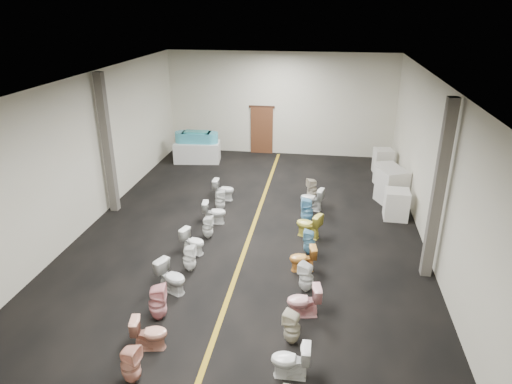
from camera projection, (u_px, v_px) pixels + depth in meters
The scene contains 37 objects.
floor at pixel (251, 233), 13.67m from camera, with size 16.00×16.00×0.00m, color black.
ceiling at pixel (250, 81), 11.94m from camera, with size 16.00×16.00×0.00m, color black.
wall_back at pixel (280, 104), 20.10m from camera, with size 10.00×10.00×0.00m, color beige.
wall_front at pixel (142, 374), 5.50m from camera, with size 10.00×10.00×0.00m, color beige.
wall_left at pixel (84, 154), 13.51m from camera, with size 16.00×16.00×0.00m, color beige.
wall_right at pixel (436, 171), 12.10m from camera, with size 16.00×16.00×0.00m, color beige.
aisle_stripe at pixel (251, 233), 13.67m from camera, with size 0.12×15.60×0.01m, color #9A7716.
back_door at pixel (262, 130), 20.62m from camera, with size 1.00×0.10×2.10m, color #562D19.
door_frame at pixel (262, 107), 20.22m from camera, with size 1.15×0.08×0.10m, color #331C11.
column_left at pixel (107, 145), 14.38m from camera, with size 0.25×0.25×4.50m, color #59544C.
column_right at pixel (438, 192), 10.77m from camera, with size 0.25×0.25×4.50m, color #59544C.
display_table at pixel (197, 152), 19.71m from camera, with size 1.93×0.96×0.86m, color silver.
bathtub at pixel (197, 137), 19.46m from camera, with size 1.86×0.72×0.55m.
appliance_crate_a at pixel (396, 204), 14.47m from camera, with size 0.73×0.73×0.94m, color white.
appliance_crate_b at pixel (392, 186), 15.59m from camera, with size 0.86×0.86×1.18m, color silver.
appliance_crate_c at pixel (386, 175), 17.14m from camera, with size 0.74×0.74×0.83m, color silver.
appliance_crate_d at pixel (383, 161), 18.33m from camera, with size 0.70×0.70×0.99m, color silver.
toilet_left_1 at pixel (131, 365), 8.18m from camera, with size 0.35×0.36×0.78m, color #EAA18B.
toilet_left_2 at pixel (150, 333), 9.00m from camera, with size 0.40×0.70×0.71m, color tan.
toilet_left_3 at pixel (158, 302), 9.82m from camera, with size 0.38×0.39×0.85m, color pink.
toilet_left_4 at pixel (172, 277), 10.79m from camera, with size 0.44×0.76×0.78m, color silver.
toilet_left_5 at pixel (189, 258), 11.63m from camera, with size 0.33×0.34×0.73m, color white.
toilet_left_6 at pixel (193, 241), 12.48m from camera, with size 0.39×0.68×0.70m, color white.
toilet_left_7 at pixel (208, 227), 13.28m from camera, with size 0.31×0.32×0.69m, color white.
toilet_left_8 at pixel (214, 212), 14.18m from camera, with size 0.41×0.71×0.73m, color white.
toilet_left_9 at pixel (220, 200), 15.04m from camera, with size 0.33×0.33×0.73m, color silver.
toilet_left_10 at pixel (224, 190), 15.88m from camera, with size 0.42×0.73×0.74m, color white.
toilet_right_1 at pixel (290, 361), 8.30m from camera, with size 0.41×0.72×0.73m, color white.
toilet_right_2 at pixel (292, 328), 9.14m from camera, with size 0.33×0.34×0.74m, color beige.
toilet_right_3 at pixel (304, 301), 9.94m from camera, with size 0.42×0.74×0.75m, color #F4ABAD.
toilet_right_4 at pixel (306, 277), 10.79m from camera, with size 0.34×0.35×0.76m, color white.
toilet_right_5 at pixel (303, 259), 11.65m from camera, with size 0.39×0.68×0.69m, color gold.
toilet_right_6 at pixel (309, 242), 12.43m from camera, with size 0.32×0.33×0.71m, color #72B0CD.
toilet_right_7 at pixel (308, 225), 13.32m from camera, with size 0.43×0.76×0.77m, color #E1D44D.
toilet_right_8 at pixel (307, 211), 14.17m from camera, with size 0.38×0.39×0.84m, color #71B5DE.
toilet_right_9 at pixel (312, 199), 15.08m from camera, with size 0.44×0.77×0.78m, color silver.
toilet_right_10 at pixel (312, 189), 15.88m from camera, with size 0.35×0.36×0.77m, color beige.
Camera 1 is at (2.00, -11.98, 6.39)m, focal length 32.00 mm.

